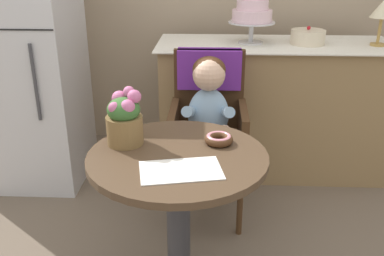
{
  "coord_description": "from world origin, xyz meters",
  "views": [
    {
      "loc": [
        0.13,
        -1.53,
        1.47
      ],
      "look_at": [
        0.05,
        0.15,
        0.77
      ],
      "focal_mm": 40.35,
      "sensor_mm": 36.0,
      "label": 1
    }
  ],
  "objects_px": {
    "flower_vase": "(124,118)",
    "table_lamp": "(383,11)",
    "cafe_table": "(178,200)",
    "round_layer_cake": "(308,37)",
    "seated_child": "(208,111)",
    "tiered_cake_stand": "(252,12)",
    "donut_front": "(219,139)",
    "refrigerator": "(25,55)",
    "wicker_chair": "(209,108)"
  },
  "relations": [
    {
      "from": "table_lamp",
      "to": "refrigerator",
      "type": "xyz_separation_m",
      "value": [
        -2.23,
        -0.16,
        -0.27
      ]
    },
    {
      "from": "flower_vase",
      "to": "tiered_cake_stand",
      "type": "distance_m",
      "value": 1.38
    },
    {
      "from": "seated_child",
      "to": "table_lamp",
      "type": "height_order",
      "value": "table_lamp"
    },
    {
      "from": "donut_front",
      "to": "table_lamp",
      "type": "distance_m",
      "value": 1.58
    },
    {
      "from": "donut_front",
      "to": "tiered_cake_stand",
      "type": "distance_m",
      "value": 1.26
    },
    {
      "from": "seated_child",
      "to": "tiered_cake_stand",
      "type": "xyz_separation_m",
      "value": [
        0.26,
        0.7,
        0.42
      ]
    },
    {
      "from": "tiered_cake_stand",
      "to": "round_layer_cake",
      "type": "xyz_separation_m",
      "value": [
        0.36,
        -0.01,
        -0.15
      ]
    },
    {
      "from": "wicker_chair",
      "to": "tiered_cake_stand",
      "type": "height_order",
      "value": "tiered_cake_stand"
    },
    {
      "from": "wicker_chair",
      "to": "flower_vase",
      "type": "height_order",
      "value": "flower_vase"
    },
    {
      "from": "cafe_table",
      "to": "seated_child",
      "type": "relative_size",
      "value": 0.99
    },
    {
      "from": "round_layer_cake",
      "to": "refrigerator",
      "type": "bearing_deg",
      "value": -174.05
    },
    {
      "from": "flower_vase",
      "to": "round_layer_cake",
      "type": "xyz_separation_m",
      "value": [
        0.97,
        1.19,
        0.11
      ]
    },
    {
      "from": "flower_vase",
      "to": "table_lamp",
      "type": "bearing_deg",
      "value": 39.77
    },
    {
      "from": "wicker_chair",
      "to": "seated_child",
      "type": "height_order",
      "value": "seated_child"
    },
    {
      "from": "donut_front",
      "to": "tiered_cake_stand",
      "type": "xyz_separation_m",
      "value": [
        0.22,
        1.19,
        0.36
      ]
    },
    {
      "from": "wicker_chair",
      "to": "round_layer_cake",
      "type": "xyz_separation_m",
      "value": [
        0.63,
        0.53,
        0.31
      ]
    },
    {
      "from": "tiered_cake_stand",
      "to": "table_lamp",
      "type": "distance_m",
      "value": 0.8
    },
    {
      "from": "cafe_table",
      "to": "round_layer_cake",
      "type": "xyz_separation_m",
      "value": [
        0.74,
        1.29,
        0.44
      ]
    },
    {
      "from": "seated_child",
      "to": "flower_vase",
      "type": "relative_size",
      "value": 3.05
    },
    {
      "from": "cafe_table",
      "to": "tiered_cake_stand",
      "type": "distance_m",
      "value": 1.48
    },
    {
      "from": "donut_front",
      "to": "refrigerator",
      "type": "xyz_separation_m",
      "value": [
        -1.21,
        0.99,
        0.11
      ]
    },
    {
      "from": "table_lamp",
      "to": "cafe_table",
      "type": "bearing_deg",
      "value": -133.11
    },
    {
      "from": "refrigerator",
      "to": "donut_front",
      "type": "bearing_deg",
      "value": -39.21
    },
    {
      "from": "wicker_chair",
      "to": "flower_vase",
      "type": "bearing_deg",
      "value": -116.9
    },
    {
      "from": "donut_front",
      "to": "flower_vase",
      "type": "bearing_deg",
      "value": -177.29
    },
    {
      "from": "donut_front",
      "to": "flower_vase",
      "type": "relative_size",
      "value": 0.5
    },
    {
      "from": "flower_vase",
      "to": "round_layer_cake",
      "type": "bearing_deg",
      "value": 51.02
    },
    {
      "from": "cafe_table",
      "to": "seated_child",
      "type": "bearing_deg",
      "value": 79.19
    },
    {
      "from": "refrigerator",
      "to": "seated_child",
      "type": "bearing_deg",
      "value": -23.19
    },
    {
      "from": "flower_vase",
      "to": "table_lamp",
      "type": "distance_m",
      "value": 1.85
    },
    {
      "from": "seated_child",
      "to": "round_layer_cake",
      "type": "xyz_separation_m",
      "value": [
        0.63,
        0.69,
        0.27
      ]
    },
    {
      "from": "tiered_cake_stand",
      "to": "round_layer_cake",
      "type": "relative_size",
      "value": 1.5
    },
    {
      "from": "donut_front",
      "to": "flower_vase",
      "type": "xyz_separation_m",
      "value": [
        -0.39,
        -0.02,
        0.09
      ]
    },
    {
      "from": "seated_child",
      "to": "flower_vase",
      "type": "bearing_deg",
      "value": -123.63
    },
    {
      "from": "seated_child",
      "to": "round_layer_cake",
      "type": "height_order",
      "value": "round_layer_cake"
    },
    {
      "from": "wicker_chair",
      "to": "round_layer_cake",
      "type": "bearing_deg",
      "value": 40.26
    },
    {
      "from": "cafe_table",
      "to": "donut_front",
      "type": "distance_m",
      "value": 0.3
    },
    {
      "from": "flower_vase",
      "to": "table_lamp",
      "type": "relative_size",
      "value": 0.84
    },
    {
      "from": "wicker_chair",
      "to": "round_layer_cake",
      "type": "distance_m",
      "value": 0.88
    },
    {
      "from": "round_layer_cake",
      "to": "table_lamp",
      "type": "distance_m",
      "value": 0.47
    },
    {
      "from": "seated_child",
      "to": "wicker_chair",
      "type": "bearing_deg",
      "value": 90.0
    },
    {
      "from": "donut_front",
      "to": "refrigerator",
      "type": "distance_m",
      "value": 1.57
    },
    {
      "from": "seated_child",
      "to": "donut_front",
      "type": "xyz_separation_m",
      "value": [
        0.05,
        -0.49,
        0.06
      ]
    },
    {
      "from": "round_layer_cake",
      "to": "tiered_cake_stand",
      "type": "bearing_deg",
      "value": 177.94
    },
    {
      "from": "tiered_cake_stand",
      "to": "refrigerator",
      "type": "bearing_deg",
      "value": -172.03
    },
    {
      "from": "seated_child",
      "to": "round_layer_cake",
      "type": "distance_m",
      "value": 0.97
    },
    {
      "from": "cafe_table",
      "to": "flower_vase",
      "type": "distance_m",
      "value": 0.4
    },
    {
      "from": "seated_child",
      "to": "table_lamp",
      "type": "xyz_separation_m",
      "value": [
        1.06,
        0.66,
        0.44
      ]
    },
    {
      "from": "cafe_table",
      "to": "donut_front",
      "type": "bearing_deg",
      "value": 34.04
    },
    {
      "from": "seated_child",
      "to": "refrigerator",
      "type": "height_order",
      "value": "refrigerator"
    }
  ]
}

